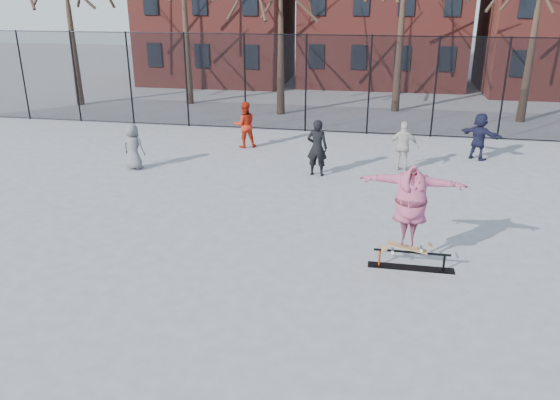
% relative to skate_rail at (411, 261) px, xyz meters
% --- Properties ---
extents(ground, '(100.00, 100.00, 0.00)m').
position_rel_skate_rail_xyz_m(ground, '(-2.58, -1.15, -0.16)').
color(ground, slate).
extents(skate_rail, '(1.82, 0.28, 0.40)m').
position_rel_skate_rail_xyz_m(skate_rail, '(0.00, 0.00, 0.00)').
color(skate_rail, black).
rests_on(skate_rail, ground).
extents(skateboard, '(0.93, 0.22, 0.11)m').
position_rel_skate_rail_xyz_m(skateboard, '(-0.12, 0.00, 0.30)').
color(skateboard, olive).
rests_on(skateboard, skate_rail).
extents(skater, '(2.19, 0.72, 1.75)m').
position_rel_skate_rail_xyz_m(skater, '(-0.12, 0.00, 1.23)').
color(skater, '#783D99').
rests_on(skater, skateboard).
extents(bystander_grey, '(0.80, 0.57, 1.52)m').
position_rel_skate_rail_xyz_m(bystander_grey, '(-8.84, 5.53, 0.60)').
color(bystander_grey, '#5A5A5E').
rests_on(bystander_grey, ground).
extents(bystander_black, '(0.70, 0.50, 1.82)m').
position_rel_skate_rail_xyz_m(bystander_black, '(-2.77, 6.00, 0.76)').
color(bystander_black, black).
rests_on(bystander_black, ground).
extents(bystander_red, '(1.04, 0.95, 1.74)m').
position_rel_skate_rail_xyz_m(bystander_red, '(-5.88, 8.90, 0.71)').
color(bystander_red, '#B1210F').
rests_on(bystander_red, ground).
extents(bystander_white, '(0.99, 0.47, 1.65)m').
position_rel_skate_rail_xyz_m(bystander_white, '(-0.05, 6.99, 0.67)').
color(bystander_white, '#B9B4AB').
rests_on(bystander_white, ground).
extents(bystander_navy, '(1.52, 1.31, 1.65)m').
position_rel_skate_rail_xyz_m(bystander_navy, '(2.60, 8.83, 0.67)').
color(bystander_navy, '#1A1B34').
rests_on(bystander_navy, ground).
extents(fence, '(34.03, 0.07, 4.00)m').
position_rel_skate_rail_xyz_m(fence, '(-2.60, 11.85, 1.90)').
color(fence, black).
rests_on(fence, ground).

